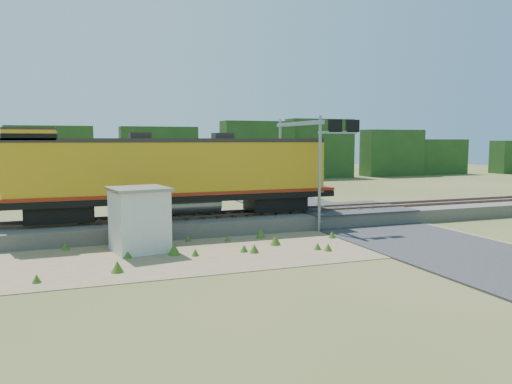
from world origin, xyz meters
name	(u,v)px	position (x,y,z in m)	size (l,w,h in m)	color
ground	(285,248)	(0.00, 0.00, 0.00)	(140.00, 140.00, 0.00)	#475123
ballast	(244,221)	(0.00, 6.00, 0.40)	(70.00, 5.00, 0.80)	slate
rails	(244,213)	(0.00, 6.00, 0.88)	(70.00, 1.54, 0.16)	brown
dirt_shoulder	(241,249)	(-2.00, 0.50, 0.01)	(26.00, 8.00, 0.03)	#8C7754
road	(399,234)	(7.00, 0.74, 0.09)	(7.00, 66.00, 0.86)	#38383A
tree_line_north	(156,157)	(0.00, 38.00, 3.07)	(130.00, 3.00, 6.50)	#1E3D16
weed_clumps	(213,253)	(-3.50, 0.10, 0.00)	(15.00, 6.20, 0.56)	#3D5F1B
locomotive	(170,173)	(-4.29, 6.00, 3.31)	(18.45, 2.81, 4.76)	black
shed	(139,219)	(-6.54, 1.66, 1.50)	(2.91, 2.91, 2.97)	silver
signal_gantry	(308,144)	(3.80, 5.36, 4.88)	(2.56, 6.20, 6.45)	gray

